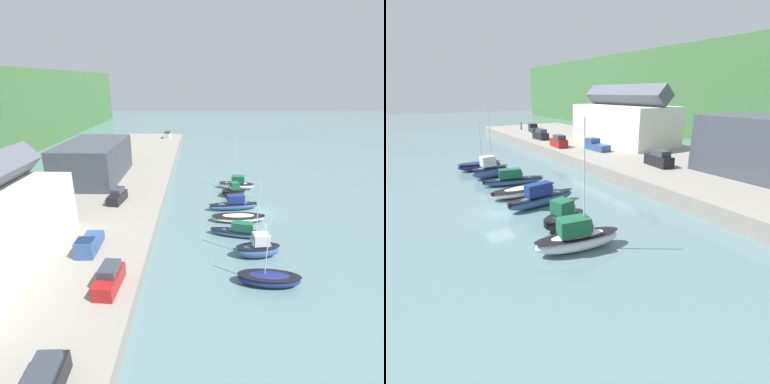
# 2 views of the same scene
# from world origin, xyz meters

# --- Properties ---
(ground_plane) EXTENTS (320.00, 320.00, 0.00)m
(ground_plane) POSITION_xyz_m (0.00, 0.00, 0.00)
(ground_plane) COLOR slate
(quay_promenade) EXTENTS (122.46, 23.41, 1.74)m
(quay_promenade) POSITION_xyz_m (0.00, 27.26, 0.87)
(quay_promenade) COLOR gray
(quay_promenade) RESTS_ON ground_plane
(harbor_clubhouse) EXTENTS (20.73, 10.49, 10.87)m
(harbor_clubhouse) POSITION_xyz_m (-18.39, 30.85, 5.76)
(harbor_clubhouse) COLOR silver
(harbor_clubhouse) RESTS_ON quay_promenade
(moored_boat_0) EXTENTS (2.77, 6.53, 7.65)m
(moored_boat_0) POSITION_xyz_m (-17.97, 2.87, 0.71)
(moored_boat_0) COLOR navy
(moored_boat_0) RESTS_ON ground_plane
(moored_boat_1) EXTENTS (2.50, 5.36, 9.28)m
(moored_boat_1) POSITION_xyz_m (-12.90, 3.03, 1.14)
(moored_boat_1) COLOR #33568E
(moored_boat_1) RESTS_ON ground_plane
(moored_boat_2) EXTENTS (3.20, 7.99, 2.08)m
(moored_boat_2) POSITION_xyz_m (-8.09, 4.48, 0.73)
(moored_boat_2) COLOR #33568E
(moored_boat_2) RESTS_ON ground_plane
(moored_boat_3) EXTENTS (2.74, 7.89, 1.04)m
(moored_boat_3) POSITION_xyz_m (-3.50, 4.12, 0.56)
(moored_boat_3) COLOR white
(moored_boat_3) RESTS_ON ground_plane
(moored_boat_4) EXTENTS (2.58, 8.01, 2.47)m
(moored_boat_4) POSITION_xyz_m (0.55, 4.39, 0.89)
(moored_boat_4) COLOR #33568E
(moored_boat_4) RESTS_ON ground_plane
(moored_boat_5) EXTENTS (2.97, 4.56, 2.61)m
(moored_boat_5) POSITION_xyz_m (6.45, 3.75, 0.96)
(moored_boat_5) COLOR black
(moored_boat_5) RESTS_ON ground_plane
(moored_boat_6) EXTENTS (2.91, 6.87, 9.72)m
(moored_boat_6) POSITION_xyz_m (10.29, 2.75, 0.97)
(moored_boat_6) COLOR silver
(moored_boat_6) RESTS_ON ground_plane
(parked_car_0) EXTENTS (4.29, 2.02, 2.16)m
(parked_car_0) POSITION_xyz_m (-30.89, 19.07, 2.66)
(parked_car_0) COLOR black
(parked_car_0) RESTS_ON quay_promenade
(parked_car_1) EXTENTS (4.30, 2.04, 2.16)m
(parked_car_1) POSITION_xyz_m (-20.84, 17.99, 2.66)
(parked_car_1) COLOR maroon
(parked_car_1) RESTS_ON quay_promenade
(parked_car_2) EXTENTS (4.40, 2.35, 2.16)m
(parked_car_2) POSITION_xyz_m (-0.61, 22.38, 2.66)
(parked_car_2) COLOR black
(parked_car_2) RESTS_ON quay_promenade
(pickup_truck_0) EXTENTS (4.94, 2.57, 1.90)m
(pickup_truck_0) POSITION_xyz_m (-42.88, 22.83, 2.56)
(pickup_truck_0) COLOR black
(pickup_truck_0) RESTS_ON quay_promenade
(pickup_truck_1) EXTENTS (4.79, 2.12, 1.90)m
(pickup_truck_1) POSITION_xyz_m (-14.77, 21.97, 2.56)
(pickup_truck_1) COLOR #2D4C84
(pickup_truck_1) RESTS_ON quay_promenade
(person_on_quay) EXTENTS (0.40, 0.40, 2.14)m
(person_on_quay) POSITION_xyz_m (-49.49, 22.05, 2.84)
(person_on_quay) COLOR #232838
(person_on_quay) RESTS_ON quay_promenade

